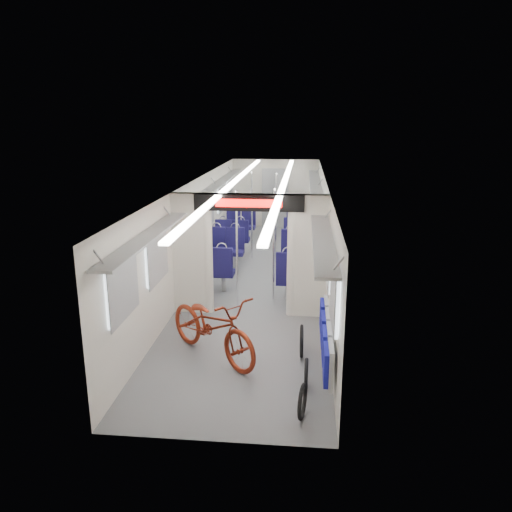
# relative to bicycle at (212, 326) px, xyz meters

# --- Properties ---
(carriage) EXTENTS (12.00, 12.02, 2.31)m
(carriage) POSITION_rel_bicycle_xyz_m (0.37, 3.63, 0.97)
(carriage) COLOR #515456
(carriage) RESTS_ON ground
(bicycle) EXTENTS (1.96, 1.88, 1.06)m
(bicycle) POSITION_rel_bicycle_xyz_m (0.00, 0.00, 0.00)
(bicycle) COLOR maroon
(bicycle) RESTS_ON ground
(flip_bench) EXTENTS (0.12, 2.13, 0.54)m
(flip_bench) POSITION_rel_bicycle_xyz_m (1.72, -0.38, 0.05)
(flip_bench) COLOR gray
(flip_bench) RESTS_ON carriage
(bike_hoop_a) EXTENTS (0.13, 0.47, 0.46)m
(bike_hoop_a) POSITION_rel_bicycle_xyz_m (1.40, -1.53, -0.32)
(bike_hoop_a) COLOR black
(bike_hoop_a) RESTS_ON ground
(bike_hoop_b) EXTENTS (0.06, 0.44, 0.44)m
(bike_hoop_b) POSITION_rel_bicycle_xyz_m (1.45, -0.80, -0.34)
(bike_hoop_b) COLOR black
(bike_hoop_b) RESTS_ON ground
(bike_hoop_c) EXTENTS (0.06, 0.52, 0.52)m
(bike_hoop_c) POSITION_rel_bicycle_xyz_m (1.38, 0.15, -0.29)
(bike_hoop_c) COLOR black
(bike_hoop_c) RESTS_ON ground
(seat_bay_near_left) EXTENTS (0.92, 2.13, 1.12)m
(seat_bay_near_left) POSITION_rel_bicycle_xyz_m (-0.56, 3.97, 0.02)
(seat_bay_near_left) COLOR #110D3A
(seat_bay_near_left) RESTS_ON ground
(seat_bay_near_right) EXTENTS (0.95, 2.28, 1.16)m
(seat_bay_near_right) POSITION_rel_bicycle_xyz_m (1.31, 3.65, 0.04)
(seat_bay_near_right) COLOR #110D3A
(seat_bay_near_right) RESTS_ON ground
(seat_bay_far_left) EXTENTS (0.91, 2.06, 1.10)m
(seat_bay_far_left) POSITION_rel_bicycle_xyz_m (-0.56, 7.01, 0.01)
(seat_bay_far_left) COLOR #110D3A
(seat_bay_far_left) RESTS_ON ground
(seat_bay_far_right) EXTENTS (0.96, 2.30, 1.17)m
(seat_bay_far_right) POSITION_rel_bicycle_xyz_m (1.31, 7.28, 0.04)
(seat_bay_far_right) COLOR #110D3A
(seat_bay_far_right) RESTS_ON ground
(stanchion_near_left) EXTENTS (0.04, 0.04, 2.30)m
(stanchion_near_left) POSITION_rel_bicycle_xyz_m (0.08, 2.29, 0.62)
(stanchion_near_left) COLOR silver
(stanchion_near_left) RESTS_ON ground
(stanchion_near_right) EXTENTS (0.04, 0.04, 2.30)m
(stanchion_near_right) POSITION_rel_bicycle_xyz_m (0.77, 2.70, 0.62)
(stanchion_near_right) COLOR silver
(stanchion_near_right) RESTS_ON ground
(stanchion_far_left) EXTENTS (0.04, 0.04, 2.30)m
(stanchion_far_left) POSITION_rel_bicycle_xyz_m (0.01, 5.79, 0.62)
(stanchion_far_left) COLOR silver
(stanchion_far_left) RESTS_ON ground
(stanchion_far_right) EXTENTS (0.04, 0.04, 2.30)m
(stanchion_far_right) POSITION_rel_bicycle_xyz_m (0.65, 5.48, 0.62)
(stanchion_far_right) COLOR silver
(stanchion_far_right) RESTS_ON ground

